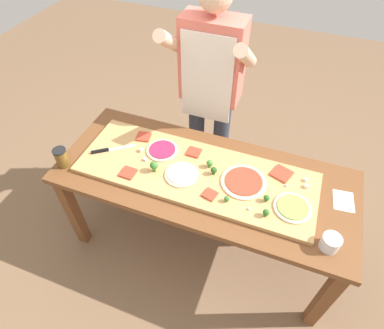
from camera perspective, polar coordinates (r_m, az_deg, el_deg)
The scene contains 29 objects.
ground_plane at distance 2.57m, azimuth 1.70°, elevation -12.98°, with size 8.00×8.00×0.00m, color brown.
prep_table at distance 2.03m, azimuth 2.10°, elevation -3.71°, with size 1.82×0.75×0.75m.
cutting_board at distance 1.95m, azimuth 0.63°, elevation -1.44°, with size 1.44×0.50×0.03m, color tan.
chefs_knife at distance 2.13m, azimuth -14.76°, elevation 2.52°, with size 0.24×0.18×0.02m.
pizza_whole_tomato_red at distance 1.90m, azimuth 9.14°, elevation -3.02°, with size 0.27×0.27×0.02m.
pizza_whole_white_garlic at distance 1.91m, azimuth -1.86°, elevation -1.76°, with size 0.20×0.20×0.02m.
pizza_whole_beet_magenta at distance 2.06m, azimuth -5.28°, elevation 2.58°, with size 0.20×0.20×0.02m.
pizza_whole_pesto_green at distance 1.85m, azimuth 17.41°, elevation -7.28°, with size 0.21×0.21×0.02m.
pizza_slice_near_left at distance 2.04m, azimuth 0.34°, elevation 2.20°, with size 0.08×0.08×0.01m, color #BC3D28.
pizza_slice_near_right at distance 1.99m, azimuth 15.60°, elevation -1.56°, with size 0.11×0.11×0.01m, color #BC3D28.
pizza_slice_center at distance 2.17m, azimuth -8.59°, elevation 4.90°, with size 0.09×0.09×0.01m, color #BC3D28.
pizza_slice_far_left at distance 1.96m, azimuth -11.25°, elevation -1.44°, with size 0.09×0.09×0.01m, color #BC3D28.
pizza_slice_far_right at distance 1.82m, azimuth 3.18°, elevation -5.30°, with size 0.07×0.07×0.01m, color #BC3D28.
broccoli_floret_front_mid at distance 1.90m, azimuth 3.88°, elevation -1.04°, with size 0.04×0.04×0.05m.
broccoli_floret_center_left at distance 1.76m, azimuth 12.98°, elevation -8.31°, with size 0.04×0.04×0.05m.
broccoli_floret_center_right at distance 1.92m, azimuth -6.75°, elevation -0.22°, with size 0.05×0.05×0.07m.
broccoli_floret_back_left at distance 1.94m, azimuth 3.15°, elevation 0.21°, with size 0.04×0.04×0.05m.
broccoli_floret_back_mid at distance 1.79m, azimuth 6.19°, elevation -6.07°, with size 0.03×0.03×0.04m.
broccoli_floret_front_left at distance 1.82m, azimuth 13.06°, elevation -5.81°, with size 0.03×0.03×0.04m.
cheese_crumble_a at distance 2.01m, azimuth -8.30°, elevation 0.89°, with size 0.02×0.02×0.02m, color white.
cheese_crumble_b at distance 2.07m, azimuth -8.96°, elevation 2.54°, with size 0.02×0.02×0.02m, color silver.
cheese_crumble_c at distance 1.96m, azimuth 19.63°, elevation -3.64°, with size 0.02×0.02×0.02m, color white.
cheese_crumble_d at distance 1.79m, azimuth 10.13°, elevation -7.75°, with size 0.01×0.01×0.01m, color white.
cheese_crumble_e at distance 1.94m, azimuth 16.48°, elevation -3.60°, with size 0.01×0.01×0.01m, color white.
cheese_crumble_f at distance 2.00m, azimuth 19.55°, elevation -2.57°, with size 0.02×0.02×0.02m, color white.
flour_cup at distance 1.78m, azimuth 23.26°, elevation -12.67°, with size 0.10×0.10×0.08m.
sauce_jar at distance 2.12m, azimuth -22.07°, elevation 1.17°, with size 0.08×0.08×0.13m.
recipe_note at distance 2.02m, azimuth 25.25°, elevation -5.85°, with size 0.11×0.15×0.00m, color white.
cook_center at distance 2.25m, azimuth 3.33°, elevation 13.92°, with size 0.54×0.39×1.67m.
Camera 1 is at (0.38, -1.22, 2.23)m, focal length 30.12 mm.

